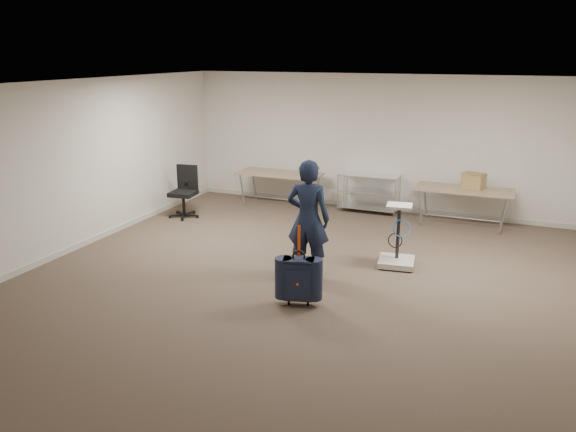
% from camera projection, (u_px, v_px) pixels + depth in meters
% --- Properties ---
extents(ground, '(9.00, 9.00, 0.00)m').
position_uv_depth(ground, '(294.00, 287.00, 8.00)').
color(ground, '#45372A').
rests_on(ground, ground).
extents(room_shell, '(8.00, 9.00, 9.00)m').
position_uv_depth(room_shell, '(325.00, 253.00, 9.21)').
color(room_shell, silver).
rests_on(room_shell, ground).
extents(folding_table_left, '(1.80, 0.75, 0.73)m').
position_uv_depth(folding_table_left, '(280.00, 175.00, 12.00)').
color(folding_table_left, '#8C7355').
rests_on(folding_table_left, ground).
extents(folding_table_right, '(1.80, 0.75, 0.73)m').
position_uv_depth(folding_table_right, '(464.00, 191.00, 10.62)').
color(folding_table_right, '#8C7355').
rests_on(folding_table_right, ground).
extents(wire_shelf, '(1.22, 0.47, 0.80)m').
position_uv_depth(wire_shelf, '(369.00, 191.00, 11.60)').
color(wire_shelf, white).
rests_on(wire_shelf, ground).
extents(person, '(0.67, 0.47, 1.76)m').
position_uv_depth(person, '(308.00, 219.00, 8.19)').
color(person, black).
rests_on(person, ground).
extents(suitcase, '(0.45, 0.33, 1.10)m').
position_uv_depth(suitcase, '(299.00, 279.00, 7.32)').
color(suitcase, black).
rests_on(suitcase, ground).
extents(office_chair, '(0.62, 0.62, 1.03)m').
position_uv_depth(office_chair, '(185.00, 201.00, 11.33)').
color(office_chair, black).
rests_on(office_chair, ground).
extents(equipment_cart, '(0.60, 0.60, 0.99)m').
position_uv_depth(equipment_cart, '(397.00, 250.00, 8.71)').
color(equipment_cart, beige).
rests_on(equipment_cart, ground).
extents(cardboard_box, '(0.46, 0.40, 0.29)m').
position_uv_depth(cardboard_box, '(473.00, 181.00, 10.59)').
color(cardboard_box, '#895D40').
rests_on(cardboard_box, folding_table_right).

